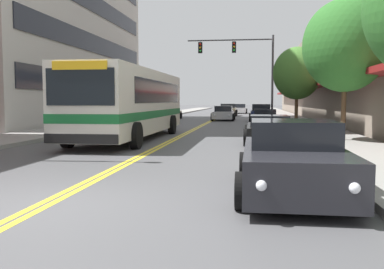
# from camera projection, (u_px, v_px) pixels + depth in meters

# --- Properties ---
(ground_plane) EXTENTS (240.00, 240.00, 0.00)m
(ground_plane) POSITION_uv_depth(u_px,v_px,m) (217.00, 118.00, 43.91)
(ground_plane) COLOR #4C4C4F
(sidewalk_left) EXTENTS (3.14, 106.00, 0.16)m
(sidewalk_left) POSITION_uv_depth(u_px,v_px,m) (150.00, 117.00, 44.89)
(sidewalk_left) COLOR gray
(sidewalk_left) RESTS_ON ground_plane
(sidewalk_right) EXTENTS (3.14, 106.00, 0.16)m
(sidewalk_right) POSITION_uv_depth(u_px,v_px,m) (287.00, 117.00, 42.93)
(sidewalk_right) COLOR gray
(sidewalk_right) RESTS_ON ground_plane
(centre_line) EXTENTS (0.34, 106.00, 0.01)m
(centre_line) POSITION_uv_depth(u_px,v_px,m) (217.00, 118.00, 43.91)
(centre_line) COLOR yellow
(centre_line) RESTS_ON ground_plane
(storefront_row_right) EXTENTS (9.10, 68.00, 8.22)m
(storefront_row_right) POSITION_uv_depth(u_px,v_px,m) (349.00, 77.00, 41.81)
(storefront_row_right) COLOR gray
(storefront_row_right) RESTS_ON ground_plane
(city_bus) EXTENTS (2.94, 11.84, 3.11)m
(city_bus) POSITION_uv_depth(u_px,v_px,m) (132.00, 101.00, 19.81)
(city_bus) COLOR silver
(city_bus) RESTS_ON ground_plane
(car_champagne_parked_left_near) EXTENTS (2.03, 4.92, 1.40)m
(car_champagne_parked_left_near) POSITION_uv_depth(u_px,v_px,m) (154.00, 115.00, 34.29)
(car_champagne_parked_left_near) COLOR beige
(car_champagne_parked_left_near) RESTS_ON ground_plane
(car_dark_grey_parked_left_far) EXTENTS (2.20, 4.68, 1.29)m
(car_dark_grey_parked_left_far) POSITION_uv_depth(u_px,v_px,m) (168.00, 113.00, 40.81)
(car_dark_grey_parked_left_far) COLOR #38383D
(car_dark_grey_parked_left_far) RESTS_ON ground_plane
(car_charcoal_parked_right_foreground) EXTENTS (2.09, 4.44, 1.40)m
(car_charcoal_parked_right_foreground) POSITION_uv_depth(u_px,v_px,m) (293.00, 160.00, 8.16)
(car_charcoal_parked_right_foreground) COLOR #232328
(car_charcoal_parked_right_foreground) RESTS_ON ground_plane
(car_slate_blue_parked_right_mid) EXTENTS (1.97, 4.50, 1.18)m
(car_slate_blue_parked_right_mid) POSITION_uv_depth(u_px,v_px,m) (265.00, 118.00, 30.01)
(car_slate_blue_parked_right_mid) COLOR #475675
(car_slate_blue_parked_right_mid) RESTS_ON ground_plane
(car_navy_parked_right_far) EXTENTS (2.00, 4.25, 1.47)m
(car_navy_parked_right_far) POSITION_uv_depth(u_px,v_px,m) (261.00, 113.00, 36.35)
(car_navy_parked_right_far) COLOR #19234C
(car_navy_parked_right_far) RESTS_ON ground_plane
(car_black_parked_right_end) EXTENTS (2.10, 4.87, 1.16)m
(car_black_parked_right_end) POSITION_uv_depth(u_px,v_px,m) (269.00, 130.00, 18.01)
(car_black_parked_right_end) COLOR black
(car_black_parked_right_end) RESTS_ON ground_plane
(car_silver_moving_lead) EXTENTS (2.02, 4.35, 1.29)m
(car_silver_moving_lead) POSITION_uv_depth(u_px,v_px,m) (223.00, 114.00, 38.32)
(car_silver_moving_lead) COLOR #B7B7BC
(car_silver_moving_lead) RESTS_ON ground_plane
(car_beige_moving_second) EXTENTS (2.11, 4.38, 1.40)m
(car_beige_moving_second) POSITION_uv_depth(u_px,v_px,m) (228.00, 110.00, 49.49)
(car_beige_moving_second) COLOR #BCAD89
(car_beige_moving_second) RESTS_ON ground_plane
(car_white_moving_third) EXTENTS (2.12, 4.59, 1.30)m
(car_white_moving_third) POSITION_uv_depth(u_px,v_px,m) (240.00, 109.00, 59.14)
(car_white_moving_third) COLOR white
(car_white_moving_third) RESTS_ON ground_plane
(traffic_signal_mast) EXTENTS (7.25, 0.38, 7.21)m
(traffic_signal_mast) POSITION_uv_depth(u_px,v_px,m) (244.00, 60.00, 35.90)
(traffic_signal_mast) COLOR #47474C
(traffic_signal_mast) RESTS_ON ground_plane
(street_tree_right_mid) EXTENTS (3.44, 3.44, 5.75)m
(street_tree_right_mid) POSITION_uv_depth(u_px,v_px,m) (345.00, 46.00, 17.41)
(street_tree_right_mid) COLOR brown
(street_tree_right_mid) RESTS_ON sidewalk_right
(street_tree_right_far) EXTENTS (3.28, 3.28, 5.31)m
(street_tree_right_far) POSITION_uv_depth(u_px,v_px,m) (297.00, 73.00, 29.42)
(street_tree_right_far) COLOR brown
(street_tree_right_far) RESTS_ON sidewalk_right
(fire_hydrant) EXTENTS (0.31, 0.23, 0.79)m
(fire_hydrant) POSITION_uv_depth(u_px,v_px,m) (326.00, 138.00, 13.96)
(fire_hydrant) COLOR red
(fire_hydrant) RESTS_ON sidewalk_right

